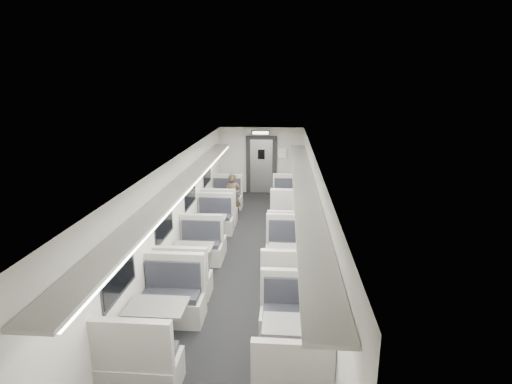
% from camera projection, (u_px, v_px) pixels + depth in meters
% --- Properties ---
extents(room, '(3.24, 12.24, 2.64)m').
position_uv_depth(room, '(245.00, 212.00, 8.73)').
color(room, black).
rests_on(room, ground).
extents(booth_left_a, '(0.99, 2.02, 1.08)m').
position_uv_depth(booth_left_a, '(223.00, 204.00, 12.18)').
color(booth_left_a, '#B2B0A7').
rests_on(booth_left_a, room).
extents(booth_left_b, '(0.98, 1.99, 1.07)m').
position_uv_depth(booth_left_b, '(210.00, 230.00, 10.06)').
color(booth_left_b, '#B2B0A7').
rests_on(booth_left_b, room).
extents(booth_left_c, '(0.99, 2.00, 1.07)m').
position_uv_depth(booth_left_c, '(193.00, 261.00, 8.28)').
color(booth_left_c, '#B2B0A7').
rests_on(booth_left_c, room).
extents(booth_left_d, '(1.06, 2.16, 1.15)m').
position_uv_depth(booth_left_d, '(158.00, 327.00, 6.01)').
color(booth_left_d, '#B2B0A7').
rests_on(booth_left_d, room).
extents(booth_right_a, '(1.04, 2.12, 1.13)m').
position_uv_depth(booth_right_a, '(289.00, 206.00, 11.93)').
color(booth_right_a, '#B2B0A7').
rests_on(booth_right_a, room).
extents(booth_right_b, '(1.04, 2.10, 1.12)m').
position_uv_depth(booth_right_b, '(289.00, 227.00, 10.18)').
color(booth_right_b, '#B2B0A7').
rests_on(booth_right_b, room).
extents(booth_right_c, '(1.06, 2.14, 1.15)m').
position_uv_depth(booth_right_c, '(290.00, 265.00, 8.03)').
color(booth_right_c, '#B2B0A7').
rests_on(booth_right_c, room).
extents(booth_right_d, '(0.98, 1.99, 1.06)m').
position_uv_depth(booth_right_d, '(291.00, 344.00, 5.66)').
color(booth_right_d, '#B2B0A7').
rests_on(booth_right_d, room).
extents(passenger, '(0.52, 0.35, 1.41)m').
position_uv_depth(passenger, '(233.00, 197.00, 11.69)').
color(passenger, black).
rests_on(passenger, room).
extents(window_a, '(0.02, 1.18, 0.84)m').
position_uv_depth(window_a, '(207.00, 171.00, 12.06)').
color(window_a, black).
rests_on(window_a, room).
extents(window_b, '(0.02, 1.18, 0.84)m').
position_uv_depth(window_b, '(190.00, 190.00, 9.95)').
color(window_b, black).
rests_on(window_b, room).
extents(window_c, '(0.02, 1.18, 0.84)m').
position_uv_depth(window_c, '(164.00, 219.00, 7.83)').
color(window_c, black).
rests_on(window_c, room).
extents(window_d, '(0.02, 1.18, 0.84)m').
position_uv_depth(window_d, '(119.00, 270.00, 5.72)').
color(window_d, black).
rests_on(window_d, room).
extents(luggage_rack_left, '(0.46, 10.40, 0.09)m').
position_uv_depth(luggage_rack_left, '(184.00, 183.00, 8.34)').
color(luggage_rack_left, '#B2B0A7').
rests_on(luggage_rack_left, room).
extents(luggage_rack_right, '(0.46, 10.40, 0.09)m').
position_uv_depth(luggage_rack_right, '(303.00, 185.00, 8.16)').
color(luggage_rack_right, '#B2B0A7').
rests_on(luggage_rack_right, room).
extents(vestibule_door, '(1.10, 0.13, 2.10)m').
position_uv_depth(vestibule_door, '(261.00, 165.00, 14.47)').
color(vestibule_door, black).
rests_on(vestibule_door, room).
extents(exit_sign, '(0.62, 0.12, 0.16)m').
position_uv_depth(exit_sign, '(261.00, 133.00, 13.67)').
color(exit_sign, black).
rests_on(exit_sign, room).
extents(wall_notice, '(0.32, 0.02, 0.40)m').
position_uv_depth(wall_notice, '(282.00, 153.00, 14.28)').
color(wall_notice, white).
rests_on(wall_notice, room).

